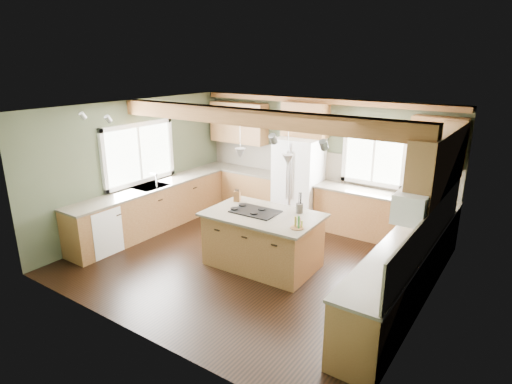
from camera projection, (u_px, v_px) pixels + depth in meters
The scene contains 37 objects.
floor at pixel (252, 261), 7.39m from camera, with size 5.60×5.60×0.00m, color black.
ceiling at pixel (252, 109), 6.61m from camera, with size 5.60×5.60×0.00m, color silver.
wall_back at pixel (320, 161), 8.96m from camera, with size 5.60×5.60×0.00m, color #444E37.
wall_left at pixel (137, 166), 8.51m from camera, with size 5.00×5.00×0.00m, color #444E37.
wall_right at pixel (431, 225), 5.49m from camera, with size 5.00×5.00×0.00m, color #444E37.
ceiling_beam at pixel (252, 118), 6.64m from camera, with size 5.55×0.26×0.26m, color brown.
soffit_trim at pixel (321, 101), 8.51m from camera, with size 5.55×0.20×0.10m, color brown.
backsplash_back at pixel (320, 165), 8.98m from camera, with size 5.58×0.03×0.58m, color brown.
backsplash_right at pixel (430, 230), 5.56m from camera, with size 0.03×3.70×0.58m, color brown.
base_cab_back_left at pixel (243, 189), 9.95m from camera, with size 2.02×0.60×0.88m, color brown.
counter_back_left at pixel (243, 170), 9.81m from camera, with size 2.06×0.64×0.04m, color #463F33.
base_cab_back_right at pixel (382, 217), 8.18m from camera, with size 2.62×0.60×0.88m, color brown.
counter_back_right at pixel (384, 194), 8.04m from camera, with size 2.66×0.64×0.04m, color #463F33.
base_cab_left at pixel (152, 209), 8.64m from camera, with size 0.60×3.70×0.88m, color brown.
counter_left at pixel (151, 187), 8.50m from camera, with size 0.64×3.74×0.04m, color #463F33.
base_cab_right at pixel (401, 277), 5.95m from camera, with size 0.60×3.70×0.88m, color brown.
counter_right at pixel (405, 247), 5.81m from camera, with size 0.64×3.74×0.04m, color #463F33.
upper_cab_back_left at pixel (239, 123), 9.71m from camera, with size 1.40×0.35×0.90m, color brown.
upper_cab_over_fridge at pixel (305, 120), 8.73m from camera, with size 0.96×0.35×0.70m, color brown.
upper_cab_right at pixel (439, 161), 6.09m from camera, with size 0.35×2.20×0.90m, color brown.
upper_cab_back_corner at pixel (438, 143), 7.39m from camera, with size 0.90×0.35×0.90m, color brown.
window_left at pixel (139, 153), 8.46m from camera, with size 0.04×1.60×1.05m, color white.
window_back at pixel (374, 156), 8.25m from camera, with size 1.10×0.04×1.00m, color white.
sink at pixel (151, 187), 8.50m from camera, with size 0.50×0.65×0.03m, color #262628.
faucet at pixel (157, 181), 8.36m from camera, with size 0.02×0.02×0.28m, color #B2B2B7.
dishwasher at pixel (98, 230), 7.62m from camera, with size 0.60×0.60×0.84m, color white.
oven at pixel (367, 323), 4.93m from camera, with size 0.60×0.72×0.84m, color white.
microwave at pixel (414, 205), 5.49m from camera, with size 0.40×0.70×0.38m, color white.
pendant_left at pixel (240, 153), 6.93m from camera, with size 0.18×0.18×0.16m, color #B2B2B7.
pendant_right at pixel (288, 160), 6.48m from camera, with size 0.18×0.18×0.16m, color #B2B2B7.
refrigerator at pixel (298, 181), 8.95m from camera, with size 0.90×0.74×1.80m, color silver.
island at pixel (263, 241), 7.13m from camera, with size 1.76×1.07×0.88m, color brown.
island_top at pixel (263, 215), 7.00m from camera, with size 1.87×1.19×0.04m, color #463F33.
cooktop at pixel (255, 212), 7.06m from camera, with size 0.76×0.51×0.02m, color black.
knife_block at pixel (237, 196), 7.57m from camera, with size 0.11×0.08×0.19m, color brown.
utensil_crock at pixel (299, 208), 7.01m from camera, with size 0.12×0.12×0.16m, color #493E3A.
bottle_tray at pixel (297, 222), 6.37m from camera, with size 0.21×0.21×0.19m, color brown, non-canonical shape.
Camera 1 is at (3.83, -5.48, 3.35)m, focal length 30.00 mm.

